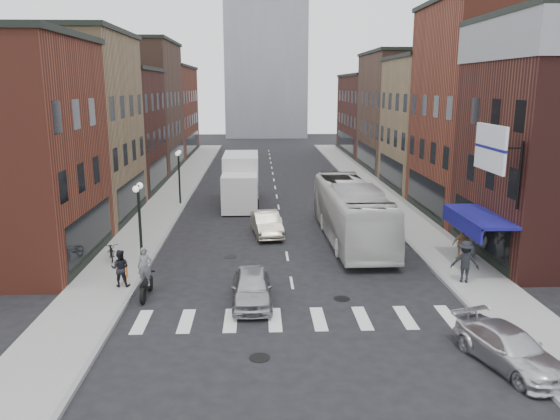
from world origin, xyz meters
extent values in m
plane|color=black|center=(0.00, 0.00, 0.00)|extent=(160.00, 160.00, 0.00)
cube|color=gray|center=(-8.50, 22.00, 0.07)|extent=(3.00, 74.00, 0.15)
cube|color=gray|center=(8.50, 22.00, 0.07)|extent=(3.00, 74.00, 0.15)
cube|color=gray|center=(-7.00, 22.00, 0.00)|extent=(0.20, 74.00, 0.16)
cube|color=gray|center=(7.00, 22.00, 0.00)|extent=(0.20, 74.00, 0.16)
cube|color=silver|center=(0.00, -3.00, 0.00)|extent=(12.00, 2.20, 0.01)
cube|color=black|center=(-10.02, 4.50, 1.60)|extent=(0.08, 7.20, 2.20)
cube|color=#8F754E|center=(-15.00, 14.00, 6.00)|extent=(10.00, 10.00, 12.00)
cube|color=black|center=(-10.02, 14.00, 1.60)|extent=(0.08, 8.00, 2.20)
cube|color=black|center=(-15.00, 14.00, 12.15)|extent=(10.30, 10.20, 0.30)
cube|color=#3E1A16|center=(-15.00, 24.00, 5.00)|extent=(10.00, 10.00, 10.00)
cube|color=black|center=(-10.02, 24.00, 1.60)|extent=(0.08, 8.00, 2.20)
cube|color=black|center=(-15.00, 24.00, 10.15)|extent=(10.30, 10.20, 0.30)
cube|color=#4D3226|center=(-15.00, 35.00, 6.50)|extent=(10.00, 12.00, 13.00)
cube|color=black|center=(-10.02, 35.00, 1.60)|extent=(0.08, 9.60, 2.20)
cube|color=black|center=(-15.00, 35.00, 13.15)|extent=(10.30, 12.20, 0.30)
cube|color=maroon|center=(-15.00, 49.00, 5.50)|extent=(10.00, 16.00, 11.00)
cube|color=black|center=(-10.02, 49.00, 1.60)|extent=(0.08, 12.80, 2.20)
cube|color=black|center=(-15.00, 49.00, 11.15)|extent=(10.30, 16.20, 0.30)
cube|color=black|center=(10.02, 4.50, 1.60)|extent=(0.08, 7.20, 2.20)
cube|color=maroon|center=(15.00, 14.00, 7.00)|extent=(10.00, 10.00, 14.00)
cube|color=black|center=(10.02, 14.00, 1.60)|extent=(0.08, 8.00, 2.20)
cube|color=black|center=(15.00, 14.00, 14.15)|extent=(10.30, 10.20, 0.30)
cube|color=#8F754E|center=(15.00, 24.00, 5.50)|extent=(10.00, 10.00, 11.00)
cube|color=black|center=(10.02, 24.00, 1.60)|extent=(0.08, 8.00, 2.20)
cube|color=black|center=(15.00, 24.00, 11.15)|extent=(10.30, 10.20, 0.30)
cube|color=#4D3226|center=(15.00, 35.00, 6.00)|extent=(10.00, 12.00, 12.00)
cube|color=black|center=(10.02, 35.00, 1.60)|extent=(0.08, 9.60, 2.20)
cube|color=black|center=(15.00, 35.00, 12.15)|extent=(10.30, 12.20, 0.30)
cube|color=#3E1A16|center=(15.00, 49.00, 5.00)|extent=(10.00, 16.00, 10.00)
cube|color=black|center=(10.02, 49.00, 1.60)|extent=(0.08, 12.80, 2.20)
cube|color=black|center=(15.00, 49.00, 10.15)|extent=(10.30, 16.20, 0.30)
cube|color=navy|center=(9.10, 2.50, 2.70)|extent=(1.80, 5.00, 0.15)
cube|color=navy|center=(8.25, 2.50, 2.35)|extent=(0.10, 5.00, 0.70)
cylinder|color=black|center=(9.90, 0.50, 5.00)|extent=(0.12, 0.12, 3.00)
cylinder|color=black|center=(9.20, 0.50, 6.20)|extent=(1.40, 0.08, 0.08)
cube|color=silver|center=(8.50, 0.50, 6.20)|extent=(0.12, 3.00, 2.00)
cylinder|color=black|center=(-7.40, 4.00, 2.00)|extent=(0.14, 0.14, 4.00)
cylinder|color=black|center=(-7.40, 4.00, 4.00)|extent=(0.06, 0.90, 0.06)
sphere|color=white|center=(-7.40, 3.55, 3.95)|extent=(0.32, 0.32, 0.32)
sphere|color=white|center=(-7.40, 4.45, 3.95)|extent=(0.32, 0.32, 0.32)
cylinder|color=black|center=(-7.40, 18.00, 2.00)|extent=(0.14, 0.14, 4.00)
cylinder|color=black|center=(-7.40, 18.00, 4.00)|extent=(0.06, 0.90, 0.06)
sphere|color=white|center=(-7.40, 17.55, 3.95)|extent=(0.32, 0.32, 0.32)
sphere|color=white|center=(-7.40, 18.45, 3.95)|extent=(0.32, 0.32, 0.32)
cylinder|color=#D8590C|center=(-7.60, 1.00, 0.55)|extent=(0.08, 0.08, 0.80)
cylinder|color=#D8590C|center=(-7.60, 1.60, 0.55)|extent=(0.08, 0.08, 0.80)
cube|color=silver|center=(-2.81, 15.29, 1.41)|extent=(2.52, 2.72, 2.61)
cube|color=black|center=(-2.81, 15.29, 1.67)|extent=(2.55, 1.47, 1.15)
cube|color=silver|center=(-2.81, 19.25, 2.19)|extent=(2.63, 5.43, 3.02)
cube|color=navy|center=(-2.81, 19.25, 2.19)|extent=(2.66, 2.10, 1.25)
cube|color=black|center=(-2.81, 19.04, 0.47)|extent=(2.33, 6.79, 0.36)
cylinder|color=black|center=(-4.01, 15.50, 0.47)|extent=(0.29, 0.94, 0.94)
cylinder|color=black|center=(-1.62, 15.50, 0.47)|extent=(0.29, 0.94, 0.94)
cylinder|color=black|center=(-4.01, 19.04, 0.47)|extent=(0.29, 0.94, 0.94)
cylinder|color=black|center=(-1.62, 19.04, 0.47)|extent=(0.29, 0.94, 0.94)
cylinder|color=black|center=(-4.01, 21.13, 0.47)|extent=(0.29, 0.94, 0.94)
cylinder|color=black|center=(-1.62, 21.13, 0.47)|extent=(0.29, 0.94, 0.94)
cylinder|color=black|center=(-6.30, 0.33, 0.33)|extent=(0.14, 0.67, 0.67)
cylinder|color=black|center=(-6.30, -1.19, 0.33)|extent=(0.14, 0.67, 0.67)
cube|color=black|center=(-6.30, -0.43, 0.56)|extent=(0.30, 1.22, 0.35)
cube|color=black|center=(-6.30, 0.13, 0.96)|extent=(0.56, 0.08, 0.06)
imported|color=slate|center=(-6.30, -0.53, 1.39)|extent=(0.62, 0.42, 1.67)
imported|color=silver|center=(3.88, 7.91, 1.68)|extent=(3.11, 12.13, 3.36)
imported|color=#A8A9AD|center=(-1.80, -1.34, 0.69)|extent=(1.72, 4.09, 1.38)
imported|color=beige|center=(-1.02, 9.28, 0.71)|extent=(2.04, 4.45, 1.41)
imported|color=silver|center=(6.50, -6.83, 0.61)|extent=(2.87, 4.53, 1.22)
imported|color=black|center=(-9.00, 4.39, 0.60)|extent=(1.10, 1.83, 0.91)
imported|color=black|center=(-7.60, 0.51, 0.98)|extent=(0.82, 0.48, 1.67)
imported|color=black|center=(7.77, 0.43, 1.10)|extent=(1.35, 0.91, 1.91)
imported|color=#926C4A|center=(8.80, 3.65, 0.97)|extent=(0.99, 0.54, 1.64)
imported|color=#5B5F63|center=(9.44, 4.16, 1.10)|extent=(0.95, 0.63, 1.91)
camera|label=1|loc=(-1.49, -22.55, 8.81)|focal=35.00mm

